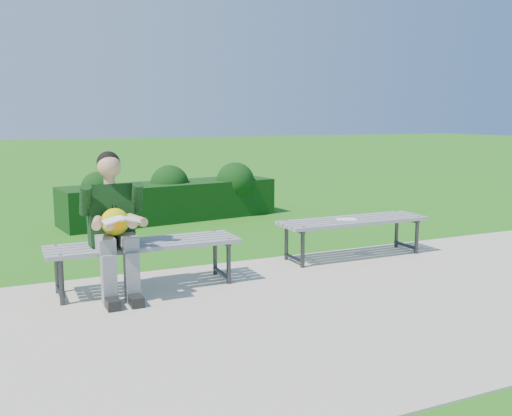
{
  "coord_description": "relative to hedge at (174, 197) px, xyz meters",
  "views": [
    {
      "loc": [
        -2.28,
        -5.82,
        1.64
      ],
      "look_at": [
        0.23,
        -0.32,
        0.67
      ],
      "focal_mm": 40.0,
      "sensor_mm": 36.0,
      "label": 1
    }
  ],
  "objects": [
    {
      "name": "walkway",
      "position": [
        -0.3,
        -4.77,
        -0.36
      ],
      "size": [
        30.0,
        3.5,
        0.02
      ],
      "color": "beige",
      "rests_on": "ground"
    },
    {
      "name": "hedge",
      "position": [
        0.0,
        0.0,
        0.0
      ],
      "size": [
        3.55,
        1.34,
        0.89
      ],
      "color": "#1A4414",
      "rests_on": "ground"
    },
    {
      "name": "bench_right",
      "position": [
        1.16,
        -3.38,
        0.04
      ],
      "size": [
        1.8,
        0.5,
        0.46
      ],
      "color": "gray",
      "rests_on": "walkway"
    },
    {
      "name": "ground",
      "position": [
        -0.3,
        -3.02,
        -0.37
      ],
      "size": [
        80.0,
        80.0,
        0.0
      ],
      "color": "#2E6B17",
      "rests_on": "ground"
    },
    {
      "name": "paper_sheet",
      "position": [
        1.06,
        -3.38,
        0.1
      ],
      "size": [
        0.26,
        0.23,
        0.01
      ],
      "color": "white",
      "rests_on": "bench_right"
    },
    {
      "name": "bench_left",
      "position": [
        -1.35,
        -3.61,
        0.04
      ],
      "size": [
        1.8,
        0.5,
        0.46
      ],
      "color": "gray",
      "rests_on": "walkway"
    },
    {
      "name": "seated_boy",
      "position": [
        -1.65,
        -3.7,
        0.34
      ],
      "size": [
        0.56,
        0.76,
        1.31
      ],
      "color": "slate",
      "rests_on": "walkway"
    }
  ]
}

